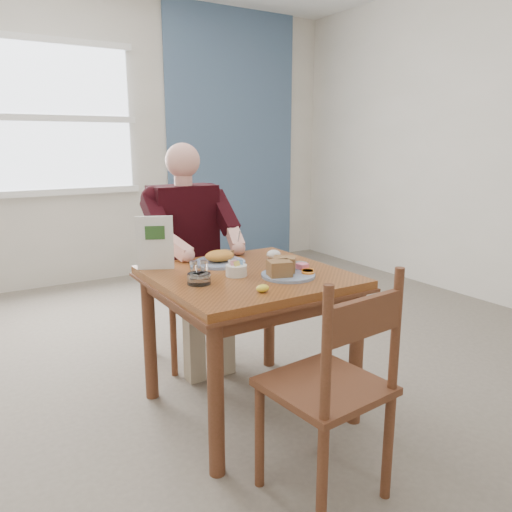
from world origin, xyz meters
TOP-DOWN VIEW (x-y plane):
  - floor at (0.00, 0.00)m, footprint 6.00×6.00m
  - wall_back at (0.00, 3.00)m, footprint 5.50×0.00m
  - accent_panel at (1.60, 2.98)m, footprint 1.60×0.02m
  - lemon_wedge at (-0.11, -0.32)m, footprint 0.07×0.05m
  - napkin at (0.28, 0.18)m, footprint 0.08×0.07m
  - metal_dish at (0.32, -0.00)m, footprint 0.10×0.10m
  - window at (-0.40, 2.97)m, footprint 1.72×0.04m
  - table at (0.00, 0.00)m, footprint 0.92×0.92m
  - chair_far at (0.00, 0.80)m, footprint 0.42×0.42m
  - chair_near at (-0.07, -0.76)m, footprint 0.46×0.46m
  - diner at (0.00, 0.71)m, footprint 0.53×0.56m
  - near_plate at (0.12, -0.16)m, footprint 0.35×0.35m
  - far_plate at (-0.03, 0.24)m, footprint 0.36×0.36m
  - caddy at (-0.08, -0.02)m, footprint 0.13×0.13m
  - shakers at (-0.25, 0.04)m, footprint 0.10×0.06m
  - creamer at (-0.29, -0.05)m, footprint 0.13×0.13m
  - menu at (-0.36, 0.31)m, footprint 0.18×0.09m

SIDE VIEW (x-z plane):
  - floor at x=0.00m, z-range 0.00..0.00m
  - chair_far at x=0.00m, z-range 0.00..0.95m
  - chair_near at x=-0.07m, z-range 0.00..0.95m
  - table at x=0.00m, z-range 0.26..1.01m
  - metal_dish at x=0.32m, z-range 0.75..0.76m
  - lemon_wedge at x=-0.11m, z-range 0.75..0.78m
  - creamer at x=-0.29m, z-range 0.75..0.80m
  - napkin at x=0.28m, z-range 0.75..0.80m
  - far_plate at x=-0.03m, z-range 0.74..0.82m
  - caddy at x=-0.08m, z-range 0.74..0.82m
  - near_plate at x=0.12m, z-range 0.74..0.83m
  - shakers at x=-0.25m, z-range 0.75..0.84m
  - diner at x=0.00m, z-range 0.12..1.50m
  - menu at x=-0.36m, z-range 0.75..1.03m
  - accent_panel at x=1.60m, z-range 0.00..2.80m
  - wall_back at x=0.00m, z-range -1.35..4.15m
  - window at x=-0.40m, z-range 0.89..2.31m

